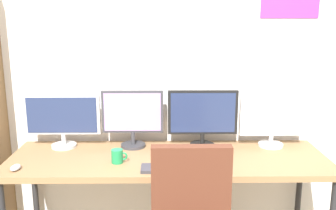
{
  "coord_description": "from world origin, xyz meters",
  "views": [
    {
      "loc": [
        -0.03,
        -1.83,
        1.66
      ],
      "look_at": [
        0.0,
        0.65,
        1.09
      ],
      "focal_mm": 40.35,
      "sensor_mm": 36.0,
      "label": 1
    }
  ],
  "objects_px": {
    "desk": "(168,164)",
    "monitor_center_right": "(203,116)",
    "coffee_mug": "(118,156)",
    "keyboard_main": "(169,168)",
    "monitor_far_right": "(272,116)",
    "monitor_center_left": "(133,116)",
    "monitor_far_left": "(62,118)",
    "computer_mouse": "(15,168)"
  },
  "relations": [
    {
      "from": "desk",
      "to": "monitor_center_right",
      "type": "distance_m",
      "value": 0.43
    },
    {
      "from": "keyboard_main",
      "to": "monitor_far_left",
      "type": "bearing_deg",
      "value": 149.82
    },
    {
      "from": "monitor_center_left",
      "to": "monitor_far_left",
      "type": "bearing_deg",
      "value": 180.0
    },
    {
      "from": "monitor_far_left",
      "to": "monitor_center_left",
      "type": "relative_size",
      "value": 1.23
    },
    {
      "from": "computer_mouse",
      "to": "coffee_mug",
      "type": "distance_m",
      "value": 0.63
    },
    {
      "from": "monitor_far_left",
      "to": "keyboard_main",
      "type": "bearing_deg",
      "value": -30.18
    },
    {
      "from": "keyboard_main",
      "to": "computer_mouse",
      "type": "height_order",
      "value": "computer_mouse"
    },
    {
      "from": "desk",
      "to": "monitor_far_right",
      "type": "distance_m",
      "value": 0.84
    },
    {
      "from": "desk",
      "to": "coffee_mug",
      "type": "xyz_separation_m",
      "value": [
        -0.33,
        -0.11,
        0.1
      ]
    },
    {
      "from": "desk",
      "to": "monitor_far_left",
      "type": "relative_size",
      "value": 3.97
    },
    {
      "from": "monitor_center_right",
      "to": "keyboard_main",
      "type": "distance_m",
      "value": 0.56
    },
    {
      "from": "monitor_far_right",
      "to": "keyboard_main",
      "type": "relative_size",
      "value": 1.37
    },
    {
      "from": "monitor_center_right",
      "to": "coffee_mug",
      "type": "xyz_separation_m",
      "value": [
        -0.58,
        -0.32,
        -0.18
      ]
    },
    {
      "from": "desk",
      "to": "keyboard_main",
      "type": "distance_m",
      "value": 0.24
    },
    {
      "from": "monitor_center_left",
      "to": "monitor_center_right",
      "type": "height_order",
      "value": "same"
    },
    {
      "from": "keyboard_main",
      "to": "computer_mouse",
      "type": "xyz_separation_m",
      "value": [
        -0.95,
        0.01,
        0.01
      ]
    },
    {
      "from": "monitor_far_left",
      "to": "monitor_far_right",
      "type": "relative_size",
      "value": 1.16
    },
    {
      "from": "monitor_center_right",
      "to": "computer_mouse",
      "type": "relative_size",
      "value": 5.26
    },
    {
      "from": "desk",
      "to": "computer_mouse",
      "type": "xyz_separation_m",
      "value": [
        -0.95,
        -0.22,
        0.07
      ]
    },
    {
      "from": "monitor_far_left",
      "to": "keyboard_main",
      "type": "distance_m",
      "value": 0.9
    },
    {
      "from": "monitor_far_right",
      "to": "computer_mouse",
      "type": "distance_m",
      "value": 1.78
    },
    {
      "from": "keyboard_main",
      "to": "coffee_mug",
      "type": "relative_size",
      "value": 3.24
    },
    {
      "from": "monitor_far_left",
      "to": "monitor_far_right",
      "type": "height_order",
      "value": "monitor_far_right"
    },
    {
      "from": "desk",
      "to": "monitor_center_left",
      "type": "height_order",
      "value": "monitor_center_left"
    },
    {
      "from": "monitor_center_left",
      "to": "monitor_far_right",
      "type": "relative_size",
      "value": 0.94
    },
    {
      "from": "monitor_far_right",
      "to": "keyboard_main",
      "type": "xyz_separation_m",
      "value": [
        -0.76,
        -0.44,
        -0.22
      ]
    },
    {
      "from": "desk",
      "to": "coffee_mug",
      "type": "relative_size",
      "value": 20.39
    },
    {
      "from": "desk",
      "to": "monitor_far_left",
      "type": "bearing_deg",
      "value": 164.41
    },
    {
      "from": "keyboard_main",
      "to": "monitor_far_right",
      "type": "bearing_deg",
      "value": 30.18
    },
    {
      "from": "keyboard_main",
      "to": "coffee_mug",
      "type": "xyz_separation_m",
      "value": [
        -0.33,
        0.12,
        0.04
      ]
    },
    {
      "from": "monitor_far_right",
      "to": "monitor_center_left",
      "type": "bearing_deg",
      "value": -180.0
    },
    {
      "from": "monitor_center_right",
      "to": "computer_mouse",
      "type": "distance_m",
      "value": 1.3
    },
    {
      "from": "monitor_far_left",
      "to": "computer_mouse",
      "type": "bearing_deg",
      "value": -113.93
    },
    {
      "from": "monitor_center_right",
      "to": "computer_mouse",
      "type": "height_order",
      "value": "monitor_center_right"
    },
    {
      "from": "desk",
      "to": "monitor_center_left",
      "type": "distance_m",
      "value": 0.43
    },
    {
      "from": "desk",
      "to": "monitor_center_right",
      "type": "bearing_deg",
      "value": 39.94
    },
    {
      "from": "desk",
      "to": "keyboard_main",
      "type": "height_order",
      "value": "keyboard_main"
    },
    {
      "from": "monitor_center_left",
      "to": "monitor_far_right",
      "type": "height_order",
      "value": "monitor_far_right"
    },
    {
      "from": "desk",
      "to": "monitor_far_left",
      "type": "distance_m",
      "value": 0.83
    },
    {
      "from": "monitor_far_left",
      "to": "keyboard_main",
      "type": "height_order",
      "value": "monitor_far_left"
    },
    {
      "from": "monitor_center_left",
      "to": "keyboard_main",
      "type": "bearing_deg",
      "value": -60.17
    },
    {
      "from": "monitor_far_right",
      "to": "coffee_mug",
      "type": "distance_m",
      "value": 1.15
    }
  ]
}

